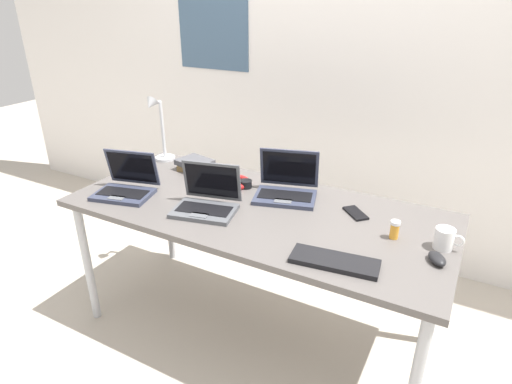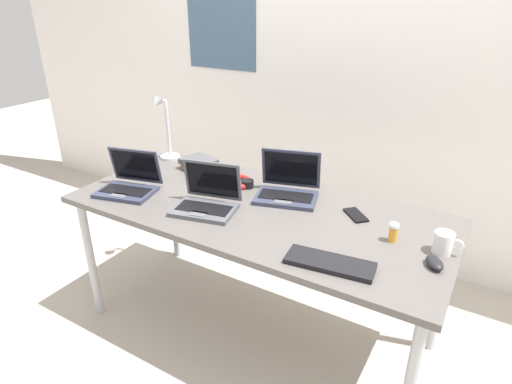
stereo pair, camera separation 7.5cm
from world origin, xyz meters
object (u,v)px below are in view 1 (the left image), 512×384
Objects in this scene: laptop_back_right at (126,186)px; headphones at (233,182)px; desk_lamp at (159,129)px; computer_mouse at (437,259)px; external_keyboard at (334,261)px; pill_bottle at (395,229)px; laptop_back_left at (207,201)px; laptop_by_keyboard at (286,188)px; coffee_mug at (445,239)px; cell_phone at (356,213)px; book_stack at (194,164)px.

laptop_back_right is 1.52× the size of headphones.
desk_lamp reaches higher than computer_mouse.
external_keyboard is 3.44× the size of computer_mouse.
laptop_back_left is at bearing -169.33° from pill_bottle.
headphones reaches higher than computer_mouse.
laptop_back_right is 4.12× the size of pill_bottle.
pill_bottle is (0.87, -0.15, 0.03)m from headphones.
computer_mouse is (0.74, -0.26, -0.03)m from laptop_by_keyboard.
laptop_by_keyboard is 0.77m from coffee_mug.
laptop_back_left reaches higher than external_keyboard.
desk_lamp reaches higher than external_keyboard.
cell_phone is at bearing 89.07° from external_keyboard.
headphones is at bearing 40.18° from laptop_back_right.
desk_lamp is at bearing 108.45° from laptop_back_right.
computer_mouse is (1.01, 0.05, -0.03)m from laptop_back_left.
pill_bottle is 0.70× the size of coffee_mug.
laptop_by_keyboard is 4.46× the size of pill_bottle.
laptop_back_left reaches higher than coffee_mug.
desk_lamp is 0.50m from laptop_back_right.
external_keyboard is 4.18× the size of pill_bottle.
coffee_mug reaches higher than headphones.
desk_lamp is 1.22× the size of laptop_back_left.
laptop_back_right is (0.15, -0.45, -0.15)m from desk_lamp.
pill_bottle is (0.20, -0.13, 0.04)m from cell_phone.
book_stack is at bearing 128.98° from cell_phone.
coffee_mug is at bearing 8.17° from laptop_back_right.
book_stack is at bearing 171.00° from coffee_mug.
computer_mouse is 1.08m from headphones.
headphones is at bearing 132.88° from cell_phone.
desk_lamp is at bearing 173.77° from laptop_by_keyboard.
desk_lamp is at bearing 129.05° from cell_phone.
laptop_by_keyboard reaches higher than laptop_back_left.
computer_mouse is 0.45× the size of headphones.
laptop_by_keyboard is 0.37m from cell_phone.
book_stack reaches higher than cell_phone.
headphones is (-0.71, 0.45, 0.01)m from external_keyboard.
pill_bottle is at bearing -176.32° from coffee_mug.
cell_phone is (1.09, 0.33, -0.04)m from laptop_back_right.
headphones is (0.57, -0.10, -0.18)m from desk_lamp.
laptop_back_right is 0.55m from headphones.
laptop_back_left is (0.61, -0.41, -0.15)m from desk_lamp.
cell_phone is at bearing 17.08° from laptop_back_right.
laptop_back_right is at bearing -171.83° from coffee_mug.
laptop_back_left is at bearing 159.34° from cell_phone.
computer_mouse is at bearing -12.43° from desk_lamp.
pill_bottle reaches higher than computer_mouse.
laptop_back_left is 3.41× the size of computer_mouse.
laptop_by_keyboard reaches higher than external_keyboard.
coffee_mug reaches higher than cell_phone.
coffee_mug is at bearing 34.65° from external_keyboard.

